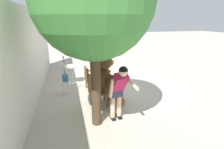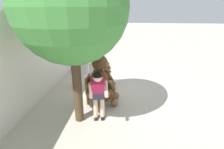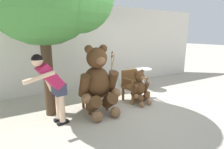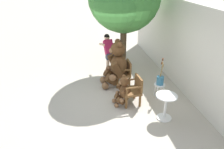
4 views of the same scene
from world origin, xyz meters
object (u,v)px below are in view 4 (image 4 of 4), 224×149
Objects in this scene: teddy_bear_small at (123,91)px; round_side_table at (166,104)px; person_visitor at (109,51)px; wooden_chair_left at (124,72)px; teddy_bear_large at (116,64)px; wooden_chair_right at (133,89)px; white_stool at (159,87)px; brush_bucket at (160,79)px.

round_side_table is at bearing 46.92° from teddy_bear_small.
wooden_chair_left is at bearing 18.41° from person_visitor.
teddy_bear_large is 1.25m from teddy_bear_small.
wooden_chair_right is 0.54× the size of teddy_bear_large.
brush_bucket is at bearing 104.90° from white_stool.
person_visitor is at bearing -149.08° from white_stool.
person_visitor is at bearing -175.66° from teddy_bear_large.
wooden_chair_left is 1.24m from teddy_bear_small.
wooden_chair_right is 1.27m from teddy_bear_large.
white_stool is (-0.17, 0.90, -0.11)m from wooden_chair_right.
wooden_chair_right is 1.00× the size of brush_bucket.
person_visitor is (-1.04, -0.08, 0.11)m from teddy_bear_large.
wooden_chair_left is at bearing 90.12° from teddy_bear_large.
wooden_chair_right is 0.29m from teddy_bear_small.
wooden_chair_right is 0.58× the size of person_visitor.
round_side_table is (2.09, 0.65, -0.01)m from wooden_chair_left.
teddy_bear_small is (0.01, -0.29, -0.01)m from wooden_chair_right.
white_stool is (2.07, 1.24, -0.54)m from person_visitor.
teddy_bear_large is at bearing -167.41° from wooden_chair_right.
teddy_bear_large is at bearing -156.26° from round_side_table.
teddy_bear_large is at bearing -131.53° from white_stool.
white_stool is 1.09m from round_side_table.
wooden_chair_left is at bearing -138.98° from brush_bucket.
wooden_chair_right is 0.93m from brush_bucket.
brush_bucket is (2.07, 1.24, -0.26)m from person_visitor.
teddy_bear_large is 3.49× the size of white_stool.
white_stool is at bearing -75.10° from brush_bucket.
round_side_table is at bearing 23.74° from teddy_bear_large.
wooden_chair_left is 1.87× the size of white_stool.
teddy_bear_large reaches higher than round_side_table.
white_stool is (1.03, 0.90, -0.11)m from wooden_chair_left.
brush_bucket is at bearing 30.95° from person_visitor.
wooden_chair_left is at bearing 166.45° from teddy_bear_small.
person_visitor is 2.43m from brush_bucket.
white_stool is 0.53× the size of brush_bucket.
brush_bucket is at bearing 48.51° from teddy_bear_large.
teddy_bear_small is (1.21, -0.02, -0.33)m from teddy_bear_large.
round_side_table is (2.09, 0.92, -0.34)m from teddy_bear_large.
teddy_bear_large is at bearing -89.88° from wooden_chair_left.
teddy_bear_large reaches higher than wooden_chair_left.
teddy_bear_small is 1.21m from brush_bucket.
white_stool is at bearing 48.47° from teddy_bear_large.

